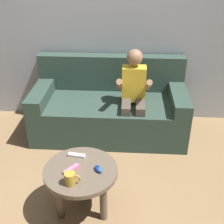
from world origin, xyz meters
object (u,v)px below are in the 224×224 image
at_px(couch, 110,108).
at_px(nunchuk_blue, 98,169).
at_px(person_seated_on_couch, 134,93).
at_px(coffee_table, 81,177).
at_px(game_remote_pink_near_edge, 71,169).
at_px(game_remote_white_far_corner, 77,155).
at_px(coffee_mug, 70,179).

height_order(couch, nunchuk_blue, couch).
distance_m(person_seated_on_couch, coffee_table, 1.18).
bearing_deg(person_seated_on_couch, couch, 145.46).
height_order(person_seated_on_couch, nunchuk_blue, person_seated_on_couch).
distance_m(person_seated_on_couch, nunchuk_blue, 1.15).
distance_m(game_remote_pink_near_edge, nunchuk_blue, 0.21).
xyz_separation_m(person_seated_on_couch, game_remote_white_far_corner, (-0.45, -0.95, -0.11)).
bearing_deg(coffee_mug, game_remote_white_far_corner, 91.63).
distance_m(nunchuk_blue, game_remote_white_far_corner, 0.25).
relative_size(person_seated_on_couch, coffee_table, 1.80).
xyz_separation_m(coffee_table, coffee_mug, (-0.04, -0.17, 0.13)).
xyz_separation_m(nunchuk_blue, game_remote_white_far_corner, (-0.19, 0.16, -0.01)).
bearing_deg(game_remote_pink_near_edge, nunchuk_blue, 3.15).
distance_m(person_seated_on_couch, game_remote_pink_near_edge, 1.22).
bearing_deg(game_remote_pink_near_edge, coffee_mug, -81.58).
bearing_deg(couch, nunchuk_blue, -89.77).
bearing_deg(coffee_table, couch, 84.00).
bearing_deg(game_remote_white_far_corner, nunchuk_blue, -39.67).
bearing_deg(game_remote_white_far_corner, couch, 80.59).
height_order(coffee_table, coffee_mug, coffee_mug).
distance_m(coffee_table, game_remote_pink_near_edge, 0.12).
distance_m(coffee_table, coffee_mug, 0.22).
xyz_separation_m(couch, nunchuk_blue, (0.01, -1.29, 0.18)).
bearing_deg(person_seated_on_couch, game_remote_white_far_corner, -115.59).
relative_size(person_seated_on_couch, game_remote_pink_near_edge, 7.82).
height_order(person_seated_on_couch, coffee_mug, person_seated_on_couch).
bearing_deg(person_seated_on_couch, game_remote_pink_near_edge, -112.60).
relative_size(person_seated_on_couch, nunchuk_blue, 10.37).
relative_size(game_remote_pink_near_edge, coffee_mug, 1.12).
bearing_deg(couch, coffee_mug, -97.06).
distance_m(couch, coffee_table, 1.29).
bearing_deg(game_remote_pink_near_edge, person_seated_on_couch, 67.40).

